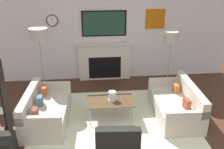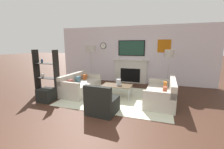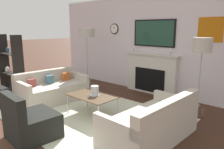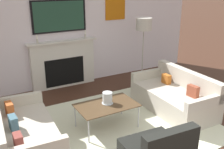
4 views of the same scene
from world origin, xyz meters
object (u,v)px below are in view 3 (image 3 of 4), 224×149
at_px(coffee_table, 92,97).
at_px(shelf_unit, 11,69).
at_px(armchair, 30,123).
at_px(floor_lamp_right, 203,46).
at_px(floor_lamp_left, 87,34).
at_px(hurricane_candle, 95,91).
at_px(couch_left, 52,90).
at_px(couch_right, 152,124).

relative_size(coffee_table, shelf_unit, 0.62).
distance_m(armchair, floor_lamp_right, 3.42).
relative_size(floor_lamp_left, floor_lamp_right, 1.10).
height_order(coffee_table, hurricane_candle, hurricane_candle).
distance_m(couch_left, couch_right, 2.92).
relative_size(couch_left, floor_lamp_left, 0.93).
bearing_deg(floor_lamp_right, hurricane_candle, -142.29).
relative_size(couch_left, hurricane_candle, 8.25).
bearing_deg(shelf_unit, couch_left, 25.51).
bearing_deg(couch_right, hurricane_candle, 176.22).
bearing_deg(coffee_table, hurricane_candle, 49.33).
height_order(couch_left, couch_right, couch_right).
height_order(couch_left, hurricane_candle, couch_left).
bearing_deg(shelf_unit, armchair, -17.97).
bearing_deg(coffee_table, armchair, -90.72).
bearing_deg(couch_left, armchair, -43.18).
bearing_deg(floor_lamp_right, armchair, -122.47).
distance_m(couch_right, floor_lamp_right, 1.84).
height_order(couch_left, floor_lamp_left, floor_lamp_left).
relative_size(floor_lamp_left, shelf_unit, 1.09).
bearing_deg(coffee_table, couch_right, -1.96).
height_order(hurricane_candle, shelf_unit, shelf_unit).
relative_size(couch_right, coffee_table, 1.70).
xyz_separation_m(couch_left, couch_right, (2.92, -0.00, -0.01)).
bearing_deg(couch_left, hurricane_candle, 3.57).
distance_m(couch_left, coffee_table, 1.43).
height_order(couch_right, coffee_table, couch_right).
xyz_separation_m(coffee_table, floor_lamp_right, (1.70, 1.33, 1.06)).
distance_m(couch_right, hurricane_candle, 1.48).
relative_size(floor_lamp_right, shelf_unit, 1.00).
bearing_deg(armchair, floor_lamp_right, 57.53).
height_order(couch_right, shelf_unit, shelf_unit).
bearing_deg(hurricane_candle, shelf_unit, -166.59).
distance_m(coffee_table, hurricane_candle, 0.13).
bearing_deg(coffee_table, floor_lamp_right, 38.02).
xyz_separation_m(armchair, floor_lamp_right, (1.72, 2.70, 1.20)).
bearing_deg(armchair, couch_left, 136.82).
height_order(couch_left, floor_lamp_right, floor_lamp_right).
xyz_separation_m(floor_lamp_left, floor_lamp_right, (3.34, 0.00, -0.18)).
height_order(armchair, shelf_unit, shelf_unit).
bearing_deg(hurricane_candle, couch_right, -3.78).
height_order(hurricane_candle, floor_lamp_left, floor_lamp_left).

